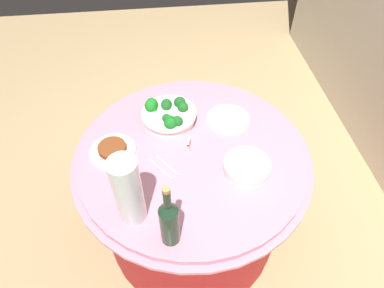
% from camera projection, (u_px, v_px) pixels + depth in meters
% --- Properties ---
extents(ground_plane, '(6.00, 6.00, 0.00)m').
position_uv_depth(ground_plane, '(192.00, 226.00, 2.18)').
color(ground_plane, tan).
extents(buffet_table, '(1.16, 1.16, 0.74)m').
position_uv_depth(buffet_table, '(192.00, 194.00, 1.90)').
color(buffet_table, maroon).
rests_on(buffet_table, ground_plane).
extents(broccoli_bowl, '(0.28, 0.28, 0.11)m').
position_uv_depth(broccoli_bowl, '(168.00, 115.00, 1.74)').
color(broccoli_bowl, white).
rests_on(broccoli_bowl, buffet_table).
extents(plate_stack, '(0.21, 0.21, 0.05)m').
position_uv_depth(plate_stack, '(247.00, 167.00, 1.53)').
color(plate_stack, white).
rests_on(plate_stack, buffet_table).
extents(wine_bottle, '(0.07, 0.07, 0.34)m').
position_uv_depth(wine_bottle, '(169.00, 221.00, 1.23)').
color(wine_bottle, '#1B3524').
rests_on(wine_bottle, buffet_table).
extents(decorative_fruit_vase, '(0.11, 0.11, 0.34)m').
position_uv_depth(decorative_fruit_vase, '(129.00, 194.00, 1.29)').
color(decorative_fruit_vase, silver).
rests_on(decorative_fruit_vase, buffet_table).
extents(serving_tongs, '(0.15, 0.13, 0.01)m').
position_uv_depth(serving_tongs, '(165.00, 168.00, 1.56)').
color(serving_tongs, silver).
rests_on(serving_tongs, buffet_table).
extents(food_plate_stir_fry, '(0.22, 0.22, 0.04)m').
position_uv_depth(food_plate_stir_fry, '(112.00, 150.00, 1.62)').
color(food_plate_stir_fry, white).
rests_on(food_plate_stir_fry, buffet_table).
extents(food_plate_rice, '(0.22, 0.22, 0.03)m').
position_uv_depth(food_plate_rice, '(228.00, 118.00, 1.77)').
color(food_plate_rice, white).
rests_on(food_plate_rice, buffet_table).
extents(label_placard_front, '(0.05, 0.02, 0.05)m').
position_uv_depth(label_placard_front, '(189.00, 144.00, 1.62)').
color(label_placard_front, white).
rests_on(label_placard_front, buffet_table).
extents(label_placard_mid, '(0.05, 0.02, 0.05)m').
position_uv_depth(label_placard_mid, '(138.00, 185.00, 1.46)').
color(label_placard_mid, white).
rests_on(label_placard_mid, buffet_table).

